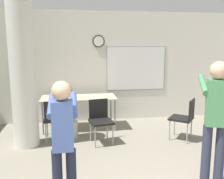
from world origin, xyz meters
name	(u,v)px	position (x,y,z in m)	size (l,w,h in m)	color
wall_back	(90,67)	(0.02, 5.06, 1.40)	(8.00, 0.15, 2.80)	silver
support_pillar	(23,75)	(-1.34, 3.53, 1.40)	(0.47, 0.47, 2.80)	silver
folding_table	(79,99)	(-0.29, 4.39, 0.71)	(1.73, 0.73, 0.76)	beige
bottle_on_table	(71,92)	(-0.47, 4.51, 0.86)	(0.08, 0.08, 0.25)	black
waste_bin	(71,130)	(-0.48, 3.77, 0.19)	(0.30, 0.30, 0.37)	#B2B2B7
chair_mid_room	(185,116)	(1.85, 3.32, 0.51)	(0.62, 0.62, 0.87)	black
chair_table_front	(100,118)	(0.11, 3.47, 0.51)	(0.51, 0.51, 0.87)	black
chair_table_left	(55,117)	(-0.80, 3.66, 0.51)	(0.45, 0.45, 0.87)	black
person_playing_side	(215,114)	(1.48, 1.65, 1.03)	(0.54, 0.73, 1.75)	#2D3347
person_playing_front	(63,138)	(-0.54, 1.36, 0.93)	(0.34, 0.62, 1.58)	#1E2338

